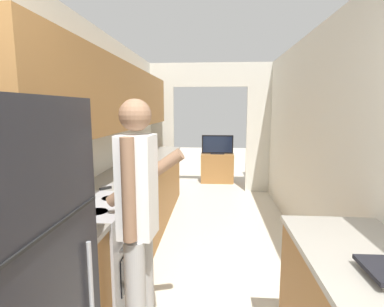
# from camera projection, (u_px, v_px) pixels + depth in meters

# --- Properties ---
(wall_left) EXTENTS (0.38, 7.82, 2.50)m
(wall_left) POSITION_uv_depth(u_px,v_px,m) (96.00, 124.00, 3.03)
(wall_left) COLOR silver
(wall_left) RESTS_ON ground_plane
(wall_right) EXTENTS (0.06, 7.82, 2.50)m
(wall_right) POSITION_uv_depth(u_px,v_px,m) (347.00, 156.00, 2.49)
(wall_right) COLOR silver
(wall_right) RESTS_ON ground_plane
(wall_far_with_doorway) EXTENTS (2.73, 0.06, 2.50)m
(wall_far_with_doorway) POSITION_uv_depth(u_px,v_px,m) (210.00, 120.00, 5.84)
(wall_far_with_doorway) COLOR silver
(wall_far_with_doorway) RESTS_ON ground_plane
(counter_left) EXTENTS (0.62, 4.15, 0.92)m
(counter_left) POSITION_uv_depth(u_px,v_px,m) (141.00, 199.00, 3.95)
(counter_left) COLOR #9E6B38
(counter_left) RESTS_ON ground_plane
(range_oven) EXTENTS (0.66, 0.74, 1.06)m
(range_oven) POSITION_uv_depth(u_px,v_px,m) (91.00, 260.00, 2.34)
(range_oven) COLOR #B7B7BC
(range_oven) RESTS_ON ground_plane
(person) EXTENTS (0.55, 0.39, 1.70)m
(person) POSITION_uv_depth(u_px,v_px,m) (138.00, 225.00, 1.88)
(person) COLOR #9E9E9E
(person) RESTS_ON ground_plane
(tv_cabinet) EXTENTS (0.72, 0.42, 0.64)m
(tv_cabinet) POSITION_uv_depth(u_px,v_px,m) (217.00, 168.00, 6.69)
(tv_cabinet) COLOR #9E6B38
(tv_cabinet) RESTS_ON ground_plane
(television) EXTENTS (0.69, 0.16, 0.41)m
(television) POSITION_uv_depth(u_px,v_px,m) (217.00, 145.00, 6.57)
(television) COLOR black
(television) RESTS_ON tv_cabinet
(knife) EXTENTS (0.18, 0.32, 0.02)m
(knife) POSITION_uv_depth(u_px,v_px,m) (108.00, 187.00, 2.74)
(knife) COLOR #B7B7BC
(knife) RESTS_ON counter_left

